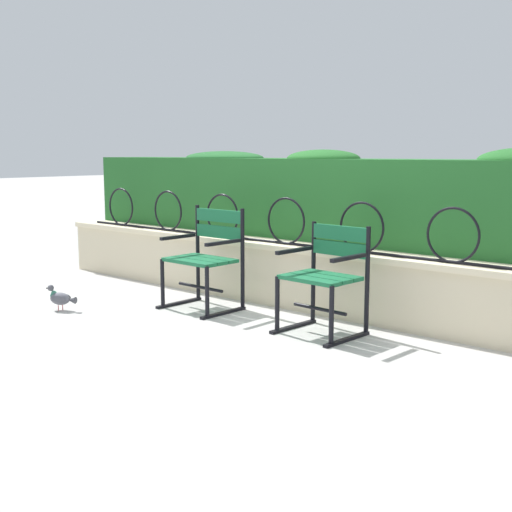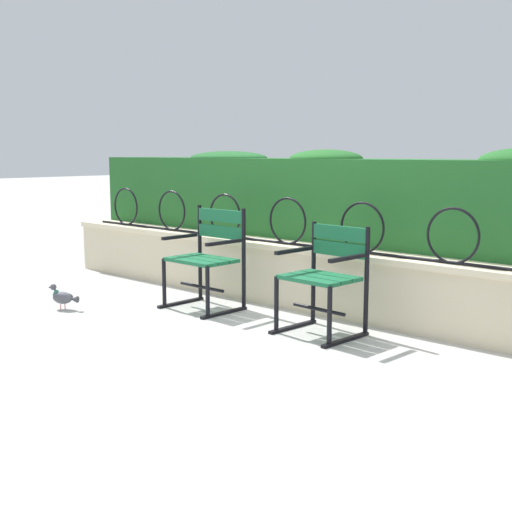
{
  "view_description": "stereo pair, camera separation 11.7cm",
  "coord_description": "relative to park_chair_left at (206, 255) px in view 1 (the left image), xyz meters",
  "views": [
    {
      "loc": [
        3.48,
        -3.95,
        1.38
      ],
      "look_at": [
        0.0,
        0.05,
        0.55
      ],
      "focal_mm": 47.0,
      "sensor_mm": 36.0,
      "label": 1
    },
    {
      "loc": [
        3.57,
        -3.87,
        1.38
      ],
      "look_at": [
        0.0,
        0.05,
        0.55
      ],
      "focal_mm": 47.0,
      "sensor_mm": 36.0,
      "label": 2
    }
  ],
  "objects": [
    {
      "name": "hedge_row",
      "position": [
        0.69,
        1.09,
        0.49
      ],
      "size": [
        6.35,
        0.66,
        0.85
      ],
      "color": "#236028",
      "rests_on": "stone_wall"
    },
    {
      "name": "park_chair_left",
      "position": [
        0.0,
        0.0,
        0.0
      ],
      "size": [
        0.62,
        0.53,
        0.89
      ],
      "color": "#19663D",
      "rests_on": "ground"
    },
    {
      "name": "iron_arch_fence",
      "position": [
        0.51,
        0.51,
        0.28
      ],
      "size": [
        5.96,
        0.02,
        0.42
      ],
      "color": "black",
      "rests_on": "stone_wall"
    },
    {
      "name": "ground_plane",
      "position": [
        0.68,
        -0.16,
        -0.47
      ],
      "size": [
        60.0,
        60.0,
        0.0
      ],
      "primitive_type": "plane",
      "color": "#B7B5AF"
    },
    {
      "name": "stone_wall",
      "position": [
        0.68,
        0.59,
        -0.19
      ],
      "size": [
        6.48,
        0.41,
        0.56
      ],
      "color": "beige",
      "rests_on": "ground"
    },
    {
      "name": "park_chair_right",
      "position": [
        1.28,
        0.01,
        -0.02
      ],
      "size": [
        0.59,
        0.55,
        0.83
      ],
      "color": "#19663D",
      "rests_on": "ground"
    },
    {
      "name": "pigeon_near_chairs",
      "position": [
        -0.89,
        -0.92,
        -0.36
      ],
      "size": [
        0.28,
        0.17,
        0.22
      ],
      "color": "#5B5B66",
      "rests_on": "ground"
    }
  ]
}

